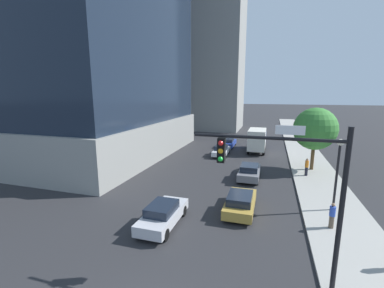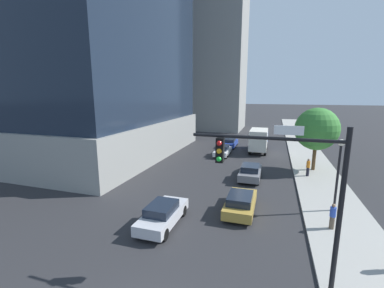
{
  "view_description": "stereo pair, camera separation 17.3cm",
  "coord_description": "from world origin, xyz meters",
  "px_view_note": "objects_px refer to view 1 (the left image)",
  "views": [
    {
      "loc": [
        3.84,
        -6.1,
        8.19
      ],
      "look_at": [
        -0.99,
        9.48,
        4.96
      ],
      "focal_mm": 24.0,
      "sensor_mm": 36.0,
      "label": 1
    },
    {
      "loc": [
        4.0,
        -6.05,
        8.19
      ],
      "look_at": [
        -0.99,
        9.48,
        4.96
      ],
      "focal_mm": 24.0,
      "sensor_mm": 36.0,
      "label": 2
    }
  ],
  "objects_px": {
    "car_silver": "(163,214)",
    "pedestrian_blue_shirt": "(332,215)",
    "street_lamp": "(338,163)",
    "box_truck": "(257,139)",
    "car_blue": "(228,143)",
    "construction_building": "(207,49)",
    "traffic_light_pole": "(289,177)",
    "car_white": "(221,150)",
    "car_gold": "(240,202)",
    "car_gray": "(249,171)",
    "street_tree": "(315,129)",
    "pedestrian_orange_shirt": "(307,167)"
  },
  "relations": [
    {
      "from": "car_silver",
      "to": "pedestrian_blue_shirt",
      "type": "height_order",
      "value": "pedestrian_blue_shirt"
    },
    {
      "from": "street_lamp",
      "to": "box_truck",
      "type": "height_order",
      "value": "street_lamp"
    },
    {
      "from": "pedestrian_blue_shirt",
      "to": "car_blue",
      "type": "bearing_deg",
      "value": 113.75
    },
    {
      "from": "pedestrian_blue_shirt",
      "to": "box_truck",
      "type": "bearing_deg",
      "value": 105.13
    },
    {
      "from": "construction_building",
      "to": "traffic_light_pole",
      "type": "bearing_deg",
      "value": -72.21
    },
    {
      "from": "car_white",
      "to": "car_gold",
      "type": "bearing_deg",
      "value": -74.67
    },
    {
      "from": "car_blue",
      "to": "car_gray",
      "type": "bearing_deg",
      "value": -73.02
    },
    {
      "from": "street_tree",
      "to": "car_gray",
      "type": "height_order",
      "value": "street_tree"
    },
    {
      "from": "car_gold",
      "to": "pedestrian_blue_shirt",
      "type": "height_order",
      "value": "pedestrian_blue_shirt"
    },
    {
      "from": "street_tree",
      "to": "car_gray",
      "type": "distance_m",
      "value": 8.64
    },
    {
      "from": "car_gold",
      "to": "car_blue",
      "type": "xyz_separation_m",
      "value": [
        -4.4,
        21.86,
        -0.02
      ]
    },
    {
      "from": "construction_building",
      "to": "traffic_light_pole",
      "type": "xyz_separation_m",
      "value": [
        15.59,
        -48.59,
        -13.12
      ]
    },
    {
      "from": "street_lamp",
      "to": "car_blue",
      "type": "distance_m",
      "value": 22.73
    },
    {
      "from": "street_tree",
      "to": "car_white",
      "type": "xyz_separation_m",
      "value": [
        -10.57,
        3.9,
        -3.83
      ]
    },
    {
      "from": "traffic_light_pole",
      "to": "street_lamp",
      "type": "relative_size",
      "value": 1.36
    },
    {
      "from": "pedestrian_orange_shirt",
      "to": "pedestrian_blue_shirt",
      "type": "height_order",
      "value": "pedestrian_orange_shirt"
    },
    {
      "from": "street_lamp",
      "to": "car_gold",
      "type": "bearing_deg",
      "value": -162.39
    },
    {
      "from": "street_lamp",
      "to": "pedestrian_orange_shirt",
      "type": "xyz_separation_m",
      "value": [
        -0.89,
        7.7,
        -2.47
      ]
    },
    {
      "from": "street_lamp",
      "to": "car_gray",
      "type": "distance_m",
      "value": 8.75
    },
    {
      "from": "car_blue",
      "to": "box_truck",
      "type": "bearing_deg",
      "value": -25.05
    },
    {
      "from": "car_gray",
      "to": "pedestrian_orange_shirt",
      "type": "bearing_deg",
      "value": 22.66
    },
    {
      "from": "street_lamp",
      "to": "car_blue",
      "type": "bearing_deg",
      "value": 118.16
    },
    {
      "from": "car_gray",
      "to": "car_gold",
      "type": "bearing_deg",
      "value": -90.0
    },
    {
      "from": "car_white",
      "to": "pedestrian_blue_shirt",
      "type": "relative_size",
      "value": 2.94
    },
    {
      "from": "car_gray",
      "to": "car_silver",
      "type": "relative_size",
      "value": 1.0
    },
    {
      "from": "traffic_light_pole",
      "to": "car_white",
      "type": "height_order",
      "value": "traffic_light_pole"
    },
    {
      "from": "car_blue",
      "to": "pedestrian_blue_shirt",
      "type": "bearing_deg",
      "value": -66.25
    },
    {
      "from": "car_white",
      "to": "car_blue",
      "type": "distance_m",
      "value": 5.8
    },
    {
      "from": "traffic_light_pole",
      "to": "car_blue",
      "type": "height_order",
      "value": "traffic_light_pole"
    },
    {
      "from": "street_tree",
      "to": "car_gold",
      "type": "height_order",
      "value": "street_tree"
    },
    {
      "from": "car_blue",
      "to": "box_truck",
      "type": "relative_size",
      "value": 0.7
    },
    {
      "from": "car_silver",
      "to": "box_truck",
      "type": "bearing_deg",
      "value": 79.23
    },
    {
      "from": "car_white",
      "to": "pedestrian_orange_shirt",
      "type": "relative_size",
      "value": 2.68
    },
    {
      "from": "pedestrian_blue_shirt",
      "to": "car_gold",
      "type": "bearing_deg",
      "value": 171.66
    },
    {
      "from": "traffic_light_pole",
      "to": "car_blue",
      "type": "xyz_separation_m",
      "value": [
        -6.96,
        28.3,
        -4.18
      ]
    },
    {
      "from": "traffic_light_pole",
      "to": "pedestrian_orange_shirt",
      "type": "bearing_deg",
      "value": 80.16
    },
    {
      "from": "street_tree",
      "to": "car_blue",
      "type": "bearing_deg",
      "value": 137.45
    },
    {
      "from": "car_blue",
      "to": "pedestrian_orange_shirt",
      "type": "xyz_separation_m",
      "value": [
        9.76,
        -12.18,
        0.35
      ]
    },
    {
      "from": "car_blue",
      "to": "car_silver",
      "type": "xyz_separation_m",
      "value": [
        0.0,
        -25.2,
        0.07
      ]
    },
    {
      "from": "street_tree",
      "to": "car_silver",
      "type": "xyz_separation_m",
      "value": [
        -10.57,
        -15.5,
        -3.78
      ]
    },
    {
      "from": "traffic_light_pole",
      "to": "street_tree",
      "type": "distance_m",
      "value": 18.94
    },
    {
      "from": "car_white",
      "to": "car_gold",
      "type": "relative_size",
      "value": 1.04
    },
    {
      "from": "car_white",
      "to": "car_blue",
      "type": "height_order",
      "value": "car_white"
    },
    {
      "from": "street_lamp",
      "to": "car_white",
      "type": "height_order",
      "value": "street_lamp"
    },
    {
      "from": "traffic_light_pole",
      "to": "box_truck",
      "type": "relative_size",
      "value": 1.02
    },
    {
      "from": "car_gray",
      "to": "box_truck",
      "type": "relative_size",
      "value": 0.69
    },
    {
      "from": "street_tree",
      "to": "car_silver",
      "type": "bearing_deg",
      "value": -124.29
    },
    {
      "from": "pedestrian_blue_shirt",
      "to": "car_silver",
      "type": "bearing_deg",
      "value": -165.81
    },
    {
      "from": "construction_building",
      "to": "street_lamp",
      "type": "height_order",
      "value": "construction_building"
    },
    {
      "from": "pedestrian_orange_shirt",
      "to": "traffic_light_pole",
      "type": "bearing_deg",
      "value": -99.84
    }
  ]
}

